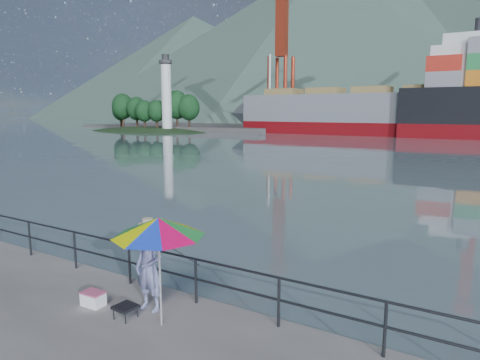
% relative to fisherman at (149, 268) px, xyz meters
% --- Properties ---
extents(harbor_water, '(500.00, 280.00, 0.00)m').
position_rel_fisherman_xyz_m(harbor_water, '(-2.35, 129.04, -0.92)').
color(harbor_water, slate).
rests_on(harbor_water, ground).
extents(guardrail, '(22.00, 0.06, 1.03)m').
position_rel_fisherman_xyz_m(guardrail, '(-2.35, 0.74, -0.40)').
color(guardrail, '#2D3033').
rests_on(guardrail, ground).
extents(lighthouse_islet, '(48.00, 26.40, 19.20)m').
position_rel_fisherman_xyz_m(lighthouse_islet, '(-57.32, 61.03, -0.66)').
color(lighthouse_islet, '#263F1E').
rests_on(lighthouse_islet, ground).
extents(fisherman, '(0.69, 0.47, 1.83)m').
position_rel_fisherman_xyz_m(fisherman, '(0.00, 0.00, 0.00)').
color(fisherman, navy).
rests_on(fisherman, ground).
extents(beach_umbrella, '(1.81, 1.81, 2.17)m').
position_rel_fisherman_xyz_m(beach_umbrella, '(0.66, -0.40, 1.07)').
color(beach_umbrella, white).
rests_on(beach_umbrella, ground).
extents(folding_stool, '(0.45, 0.45, 0.27)m').
position_rel_fisherman_xyz_m(folding_stool, '(-0.14, -0.58, -0.77)').
color(folding_stool, black).
rests_on(folding_stool, ground).
extents(cooler_bag, '(0.49, 0.34, 0.27)m').
position_rel_fisherman_xyz_m(cooler_bag, '(-1.17, -0.52, -0.78)').
color(cooler_bag, white).
rests_on(cooler_bag, ground).
extents(fishing_rod, '(0.15, 1.70, 1.20)m').
position_rel_fisherman_xyz_m(fishing_rod, '(-0.10, 1.11, -0.92)').
color(fishing_rod, black).
rests_on(fishing_rod, ground).
extents(bulk_carrier, '(46.22, 8.00, 14.50)m').
position_rel_fisherman_xyz_m(bulk_carrier, '(-12.63, 71.04, 3.29)').
color(bulk_carrier, '#66080C').
rests_on(bulk_carrier, ground).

